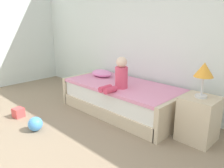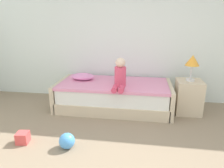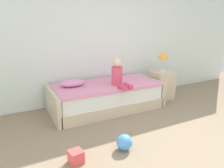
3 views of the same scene
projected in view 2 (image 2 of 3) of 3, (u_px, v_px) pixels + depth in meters
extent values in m
cube|color=silver|center=(145.00, 29.00, 4.09)|extent=(7.20, 0.10, 2.90)
cube|color=beige|center=(114.00, 103.00, 3.99)|extent=(2.00, 1.00, 0.20)
cube|color=white|center=(114.00, 92.00, 3.93)|extent=(1.94, 0.94, 0.25)
cube|color=pink|center=(114.00, 84.00, 3.88)|extent=(1.98, 0.98, 0.05)
cube|color=beige|center=(63.00, 93.00, 4.10)|extent=(0.07, 1.00, 0.50)
cube|color=beige|center=(169.00, 98.00, 3.80)|extent=(0.07, 1.00, 0.50)
cube|color=beige|center=(189.00, 97.00, 3.73)|extent=(0.44, 0.44, 0.60)
cylinder|color=silver|center=(191.00, 80.00, 3.64)|extent=(0.15, 0.15, 0.03)
cylinder|color=silver|center=(191.00, 72.00, 3.60)|extent=(0.02, 0.02, 0.24)
cone|color=#F29E33|center=(193.00, 60.00, 3.54)|extent=(0.24, 0.24, 0.18)
cylinder|color=#E04C6B|center=(121.00, 77.00, 3.64)|extent=(0.20, 0.20, 0.34)
sphere|color=beige|center=(121.00, 63.00, 3.56)|extent=(0.17, 0.17, 0.17)
cylinder|color=#D83F60|center=(115.00, 89.00, 3.40)|extent=(0.09, 0.22, 0.09)
cylinder|color=#D83F60|center=(122.00, 89.00, 3.38)|extent=(0.09, 0.22, 0.09)
ellipsoid|color=#EA8CC6|center=(83.00, 77.00, 4.04)|extent=(0.44, 0.30, 0.13)
sphere|color=#4C99E5|center=(67.00, 141.00, 2.73)|extent=(0.21, 0.21, 0.21)
cube|color=#E54C4C|center=(23.00, 138.00, 2.85)|extent=(0.18, 0.18, 0.15)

